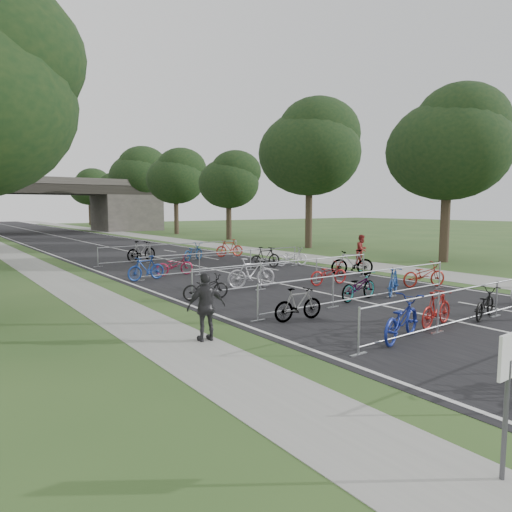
{
  "coord_description": "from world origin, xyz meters",
  "views": [
    {
      "loc": [
        -12.28,
        0.55,
        3.29
      ],
      "look_at": [
        -0.23,
        17.1,
        1.1
      ],
      "focal_mm": 32.0,
      "sensor_mm": 36.0,
      "label": 1
    }
  ],
  "objects_px": {
    "park_sign": "(508,379)",
    "pedestrian_c": "(206,307)",
    "pedestrian_b": "(362,250)",
    "overpass_bridge": "(40,205)"
  },
  "relations": [
    {
      "from": "overpass_bridge",
      "to": "park_sign",
      "type": "relative_size",
      "value": 16.99
    },
    {
      "from": "overpass_bridge",
      "to": "pedestrian_b",
      "type": "distance_m",
      "value": 47.63
    },
    {
      "from": "pedestrian_c",
      "to": "pedestrian_b",
      "type": "bearing_deg",
      "value": -143.85
    },
    {
      "from": "pedestrian_b",
      "to": "pedestrian_c",
      "type": "height_order",
      "value": "pedestrian_b"
    },
    {
      "from": "overpass_bridge",
      "to": "pedestrian_b",
      "type": "height_order",
      "value": "overpass_bridge"
    },
    {
      "from": "overpass_bridge",
      "to": "park_sign",
      "type": "distance_m",
      "value": 62.41
    },
    {
      "from": "park_sign",
      "to": "pedestrian_b",
      "type": "height_order",
      "value": "park_sign"
    },
    {
      "from": "overpass_bridge",
      "to": "park_sign",
      "type": "height_order",
      "value": "overpass_bridge"
    },
    {
      "from": "pedestrian_b",
      "to": "pedestrian_c",
      "type": "relative_size",
      "value": 1.0
    },
    {
      "from": "park_sign",
      "to": "pedestrian_c",
      "type": "bearing_deg",
      "value": 90.0
    }
  ]
}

